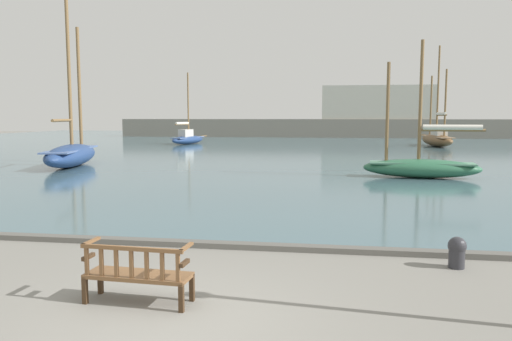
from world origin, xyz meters
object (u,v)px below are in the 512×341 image
park_bench (137,273)px  sailboat_far_port (422,165)px  sailboat_centre_channel (188,138)px  sailboat_mid_port (71,153)px  mooring_bollard (457,251)px  sailboat_far_starboard (437,138)px

park_bench → sailboat_far_port: 17.39m
sailboat_centre_channel → sailboat_mid_port: sailboat_mid_port is taller
park_bench → mooring_bollard: (5.17, 2.58, -0.15)m
park_bench → sailboat_mid_port: bearing=121.5°
park_bench → sailboat_centre_channel: 42.25m
sailboat_far_starboard → mooring_bollard: sailboat_far_starboard is taller
sailboat_far_port → sailboat_mid_port: bearing=172.3°
sailboat_centre_channel → sailboat_far_port: bearing=-53.7°
sailboat_mid_port → sailboat_centre_channel: bearing=90.1°
sailboat_far_port → sailboat_far_starboard: (5.45, 24.53, 0.23)m
park_bench → sailboat_centre_channel: bearing=105.6°
sailboat_centre_channel → sailboat_far_starboard: size_ratio=0.77×
sailboat_far_port → sailboat_far_starboard: sailboat_far_starboard is taller
sailboat_centre_channel → mooring_bollard: size_ratio=11.90×
sailboat_centre_channel → mooring_bollard: 41.53m
sailboat_centre_channel → sailboat_far_port: sailboat_centre_channel is taller
sailboat_centre_channel → sailboat_far_starboard: (23.56, -0.14, 0.20)m
sailboat_far_starboard → sailboat_far_port: bearing=-102.5°
sailboat_mid_port → mooring_bollard: (16.46, -15.86, -0.51)m
sailboat_centre_channel → sailboat_far_port: 30.61m
sailboat_centre_channel → sailboat_mid_port: size_ratio=0.75×
park_bench → sailboat_mid_port: size_ratio=0.17×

